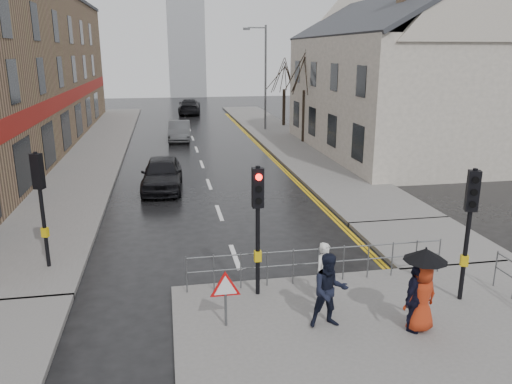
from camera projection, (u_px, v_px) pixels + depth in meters
name	position (u px, v px, depth m)	size (l,w,h in m)	color
ground	(251.00, 303.00, 12.75)	(120.00, 120.00, 0.00)	black
near_pavement	(429.00, 370.00, 9.94)	(10.00, 9.00, 0.14)	#605E5B
left_pavement	(97.00, 146.00, 33.38)	(4.00, 44.00, 0.14)	#605E5B
right_pavement	(280.00, 136.00, 37.52)	(4.00, 40.00, 0.14)	#605E5B
pavement_bridge_right	(427.00, 241.00, 16.70)	(4.00, 4.20, 0.14)	#605E5B
building_right_cream	(394.00, 75.00, 30.57)	(9.00, 16.40, 10.10)	beige
church_tower	(186.00, 30.00, 69.25)	(5.00, 5.00, 18.00)	#9A9DA2
traffic_signal_near_left	(258.00, 209.00, 12.30)	(0.28, 0.27, 3.40)	black
traffic_signal_near_right	(470.00, 212.00, 12.03)	(0.34, 0.33, 3.40)	black
traffic_signal_far_left	(40.00, 190.00, 13.97)	(0.34, 0.33, 3.40)	black
guard_railing_front	(319.00, 257.00, 13.42)	(7.14, 0.04, 1.00)	#595B5E
warning_sign	(225.00, 290.00, 11.19)	(0.80, 0.07, 1.35)	#595B5E
street_lamp	(263.00, 71.00, 38.98)	(1.83, 0.25, 8.00)	#595B5E
tree_near	(305.00, 68.00, 33.48)	(2.40, 2.40, 6.58)	#2D2319
tree_far	(284.00, 73.00, 41.33)	(2.40, 2.40, 5.64)	#2D2319
pedestrian_a	(325.00, 272.00, 12.38)	(0.56, 0.37, 1.54)	silver
pedestrian_b	(330.00, 291.00, 11.19)	(0.85, 0.67, 1.76)	black
pedestrian_with_umbrella	(423.00, 285.00, 10.98)	(0.96, 0.96, 1.96)	#A72E13
pedestrian_d	(414.00, 298.00, 11.05)	(0.92, 0.38, 1.56)	black
car_parked	(162.00, 174.00, 23.01)	(1.79, 4.44, 1.51)	black
car_mid	(179.00, 131.00, 35.73)	(1.47, 4.22, 1.39)	#3E4042
car_far	(189.00, 107.00, 50.77)	(2.16, 5.31, 1.54)	black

